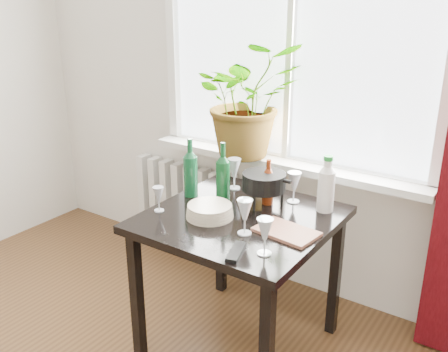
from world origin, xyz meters
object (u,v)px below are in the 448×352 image
Objects in this scene: wine_bottle_left at (190,167)px; wineglass_front_left at (159,199)px; radiator at (185,202)px; fondue_pot at (264,189)px; cutting_board at (286,232)px; cleaning_bottle at (326,183)px; plate_stack at (210,211)px; bottle_amber at (268,182)px; wineglass_far_right at (265,236)px; tv_remote at (236,252)px; wineglass_back_left at (234,173)px; table at (240,233)px; potted_plant at (248,99)px; wineglass_back_center at (294,187)px; wine_bottle_right at (223,172)px; wineglass_front_right at (245,217)px.

wine_bottle_left is 0.27m from wineglass_front_left.
radiator is at bearing 121.24° from wineglass_front_left.
wine_bottle_left is at bearing -151.56° from fondue_pot.
cleaning_bottle is at bearing 82.98° from cutting_board.
plate_stack reaches higher than cutting_board.
bottle_amber is 0.29m from cleaning_bottle.
wineglass_far_right is 0.43m from plate_stack.
tv_remote is (1.04, -0.96, 0.37)m from radiator.
wineglass_back_left is at bearing 106.19° from tv_remote.
wine_bottle_left reaches higher than table.
cutting_board is at bearing -29.22° from fondue_pot.
wineglass_far_right is (0.59, -0.81, -0.35)m from potted_plant.
wineglass_front_left is at bearing -145.28° from cleaning_bottle.
wine_bottle_left is 1.37× the size of plate_stack.
wineglass_far_right is at bearing -86.89° from cutting_board.
potted_plant reaches higher than wineglass_back_center.
fondue_pot is at bearing 90.13° from tv_remote.
wine_bottle_right is at bearing -157.71° from bottle_amber.
bottle_amber reaches higher than wineglass_front_right.
wine_bottle_left is 1.90× the size of wineglass_back_center.
table is 5.13× the size of wineglass_back_center.
wineglass_back_left is (-0.50, 0.54, 0.01)m from wineglass_far_right.
wine_bottle_left is 0.53m from wineglass_front_right.
wineglass_back_left is at bearing 128.10° from table.
wine_bottle_left is (0.50, -0.56, 0.52)m from radiator.
wineglass_front_left is at bearing -94.12° from potted_plant.
wineglass_far_right is (1.13, -0.89, 0.44)m from radiator.
radiator is 3.40× the size of bottle_amber.
fondue_pot is (0.24, -0.10, -0.00)m from wineglass_back_left.
wineglass_far_right is (0.25, -0.46, -0.04)m from bottle_amber.
wineglass_back_center is 1.01× the size of tv_remote.
wineglass_back_left is (-0.34, 0.43, 0.00)m from wineglass_front_right.
fondue_pot is (-0.09, 0.33, 0.00)m from wineglass_front_right.
wineglass_front_right is at bearing -52.23° from table.
wineglass_far_right is at bearing -61.86° from bottle_amber.
wine_bottle_left is at bearing -161.08° from bottle_amber.
radiator is 1.11m from plate_stack.
tv_remote reaches higher than table.
wine_bottle_right reaches higher than tv_remote.
wineglass_back_center is at bearing 29.56° from wine_bottle_right.
cleaning_bottle is 0.53m from wineglass_back_left.
wineglass_back_center is (0.02, 0.44, -0.00)m from wineglass_front_right.
wine_bottle_right is 1.90× the size of wineglass_far_right.
tv_remote is at bearing -36.16° from wine_bottle_left.
wineglass_far_right is at bearing -22.76° from plate_stack.
wineglass_far_right is at bearing -33.58° from wineglass_front_right.
wineglass_front_right is 0.67× the size of fondue_pot.
wineglass_front_right reaches higher than wineglass_far_right.
table is at bearing -137.61° from cleaning_bottle.
wine_bottle_right reaches higher than radiator.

